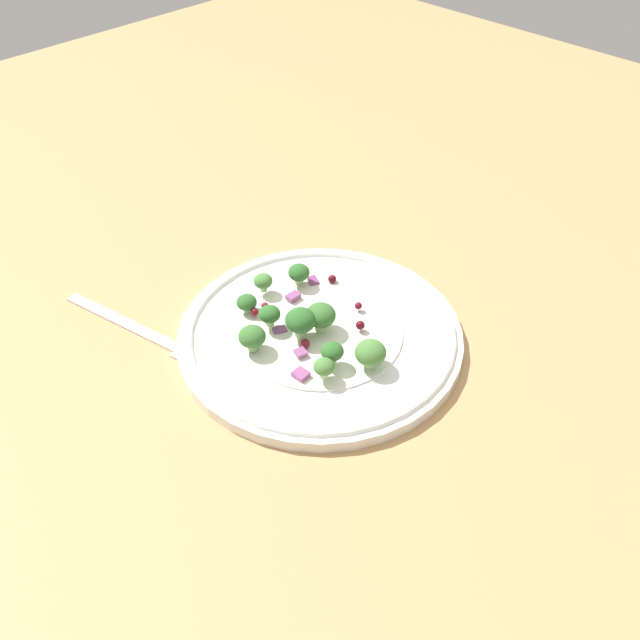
{
  "coord_description": "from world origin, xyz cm",
  "views": [
    {
      "loc": [
        -37.0,
        -37.71,
        47.44
      ],
      "look_at": [
        -0.83,
        -1.89,
        2.7
      ],
      "focal_mm": 39.25,
      "sensor_mm": 36.0,
      "label": 1
    }
  ],
  "objects_px": {
    "plate": "(320,334)",
    "broccoli_floret_0": "(300,321)",
    "broccoli_floret_1": "(321,316)",
    "broccoli_floret_2": "(270,315)",
    "fork": "(144,331)"
  },
  "relations": [
    {
      "from": "broccoli_floret_1",
      "to": "broccoli_floret_2",
      "type": "height_order",
      "value": "broccoli_floret_1"
    },
    {
      "from": "broccoli_floret_1",
      "to": "fork",
      "type": "bearing_deg",
      "value": 131.44
    },
    {
      "from": "broccoli_floret_0",
      "to": "broccoli_floret_2",
      "type": "bearing_deg",
      "value": 110.37
    },
    {
      "from": "plate",
      "to": "fork",
      "type": "height_order",
      "value": "plate"
    },
    {
      "from": "plate",
      "to": "broccoli_floret_2",
      "type": "distance_m",
      "value": 0.05
    },
    {
      "from": "plate",
      "to": "broccoli_floret_2",
      "type": "bearing_deg",
      "value": 130.73
    },
    {
      "from": "broccoli_floret_0",
      "to": "broccoli_floret_2",
      "type": "xyz_separation_m",
      "value": [
        -0.01,
        0.03,
        -0.0
      ]
    },
    {
      "from": "plate",
      "to": "broccoli_floret_0",
      "type": "bearing_deg",
      "value": 163.74
    },
    {
      "from": "plate",
      "to": "broccoli_floret_1",
      "type": "xyz_separation_m",
      "value": [
        0.0,
        -0.0,
        0.02
      ]
    },
    {
      "from": "broccoli_floret_2",
      "to": "fork",
      "type": "xyz_separation_m",
      "value": [
        -0.09,
        0.1,
        -0.03
      ]
    },
    {
      "from": "plate",
      "to": "broccoli_floret_0",
      "type": "xyz_separation_m",
      "value": [
        -0.02,
        0.01,
        0.03
      ]
    },
    {
      "from": "plate",
      "to": "broccoli_floret_1",
      "type": "relative_size",
      "value": 9.4
    },
    {
      "from": "broccoli_floret_2",
      "to": "broccoli_floret_0",
      "type": "bearing_deg",
      "value": -69.63
    },
    {
      "from": "plate",
      "to": "broccoli_floret_1",
      "type": "bearing_deg",
      "value": -16.96
    },
    {
      "from": "broccoli_floret_0",
      "to": "broccoli_floret_2",
      "type": "relative_size",
      "value": 1.39
    }
  ]
}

